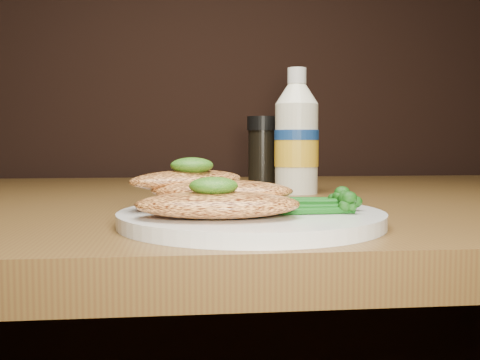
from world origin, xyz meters
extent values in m
cylinder|color=white|center=(-0.08, 0.78, 0.76)|extent=(0.24, 0.24, 0.01)
ellipsoid|color=#F69F4E|center=(-0.11, 0.74, 0.77)|extent=(0.14, 0.08, 0.02)
ellipsoid|color=#F69F4E|center=(-0.10, 0.78, 0.78)|extent=(0.14, 0.09, 0.02)
ellipsoid|color=#F69F4E|center=(-0.13, 0.81, 0.79)|extent=(0.13, 0.12, 0.02)
ellipsoid|color=#083708|center=(-0.11, 0.74, 0.79)|extent=(0.04, 0.04, 0.02)
ellipsoid|color=#083708|center=(-0.13, 0.81, 0.80)|extent=(0.05, 0.05, 0.02)
camera|label=1|loc=(-0.14, 0.29, 0.82)|focal=41.02mm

